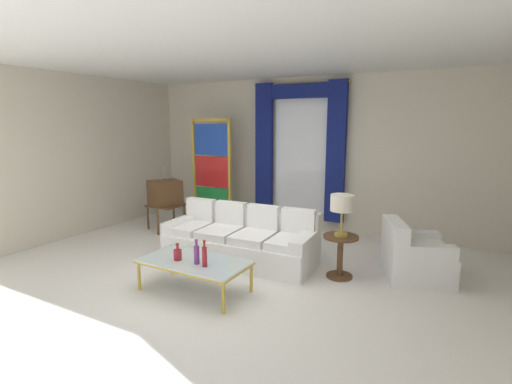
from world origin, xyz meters
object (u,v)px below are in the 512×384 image
(bottle_blue_decanter, at_px, (178,254))
(bottle_crystal_tall, at_px, (197,254))
(vintage_tv, at_px, (165,194))
(peacock_figurine, at_px, (213,218))
(bottle_amber_squat, at_px, (205,256))
(armchair_white, at_px, (412,258))
(stained_glass_divider, at_px, (212,174))
(round_side_table, at_px, (340,253))
(table_lamp_brass, at_px, (342,205))
(coffee_table, at_px, (194,263))
(couch_white_long, at_px, (242,240))

(bottle_blue_decanter, xyz_separation_m, bottle_crystal_tall, (0.29, 0.01, 0.05))
(vintage_tv, distance_m, peacock_figurine, 1.06)
(bottle_amber_squat, distance_m, vintage_tv, 3.25)
(armchair_white, height_order, stained_glass_divider, stained_glass_divider)
(bottle_amber_squat, height_order, round_side_table, bottle_amber_squat)
(stained_glass_divider, distance_m, table_lamp_brass, 3.59)
(armchair_white, bearing_deg, coffee_table, -143.30)
(bottle_blue_decanter, distance_m, table_lamp_brass, 2.25)
(coffee_table, height_order, bottle_blue_decanter, bottle_blue_decanter)
(armchair_white, relative_size, round_side_table, 1.77)
(bottle_blue_decanter, distance_m, vintage_tv, 2.93)
(coffee_table, height_order, armchair_white, armchair_white)
(round_side_table, bearing_deg, table_lamp_brass, 26.57)
(couch_white_long, height_order, vintage_tv, vintage_tv)
(vintage_tv, relative_size, peacock_figurine, 2.24)
(bottle_blue_decanter, xyz_separation_m, peacock_figurine, (-1.26, 2.55, -0.27))
(bottle_crystal_tall, height_order, peacock_figurine, bottle_crystal_tall)
(bottle_crystal_tall, xyz_separation_m, table_lamp_brass, (1.38, 1.40, 0.49))
(bottle_amber_squat, xyz_separation_m, armchair_white, (2.13, 1.86, -0.26))
(armchair_white, bearing_deg, bottle_crystal_tall, -140.85)
(round_side_table, bearing_deg, armchair_white, 26.76)
(bottle_amber_squat, height_order, vintage_tv, vintage_tv)
(couch_white_long, distance_m, coffee_table, 1.28)
(table_lamp_brass, bearing_deg, couch_white_long, -178.53)
(couch_white_long, distance_m, table_lamp_brass, 1.71)
(armchair_white, height_order, round_side_table, armchair_white)
(bottle_crystal_tall, relative_size, armchair_white, 0.30)
(bottle_crystal_tall, bearing_deg, armchair_white, 39.15)
(bottle_amber_squat, xyz_separation_m, stained_glass_divider, (-1.99, 2.98, 0.51))
(bottle_crystal_tall, height_order, stained_glass_divider, stained_glass_divider)
(armchair_white, distance_m, peacock_figurine, 3.88)
(armchair_white, xyz_separation_m, round_side_table, (-0.88, -0.44, 0.07))
(bottle_blue_decanter, height_order, peacock_figurine, bottle_blue_decanter)
(bottle_crystal_tall, relative_size, bottle_amber_squat, 0.96)
(round_side_table, bearing_deg, peacock_figurine, 158.64)
(bottle_crystal_tall, bearing_deg, bottle_amber_squat, -9.49)
(bottle_amber_squat, bearing_deg, round_side_table, 48.72)
(vintage_tv, bearing_deg, round_side_table, -10.16)
(vintage_tv, bearing_deg, armchair_white, -2.80)
(bottle_blue_decanter, distance_m, bottle_amber_squat, 0.43)
(couch_white_long, relative_size, bottle_amber_squat, 7.13)
(couch_white_long, relative_size, stained_glass_divider, 1.08)
(bottle_crystal_tall, relative_size, vintage_tv, 0.24)
(stained_glass_divider, xyz_separation_m, table_lamp_brass, (3.24, -1.56, -0.03))
(coffee_table, height_order, bottle_amber_squat, bottle_amber_squat)
(bottle_crystal_tall, xyz_separation_m, stained_glass_divider, (-1.86, 2.96, 0.52))
(bottle_crystal_tall, relative_size, peacock_figurine, 0.53)
(coffee_table, relative_size, stained_glass_divider, 0.62)
(armchair_white, xyz_separation_m, table_lamp_brass, (-0.88, -0.44, 0.74))
(bottle_crystal_tall, bearing_deg, coffee_table, 142.26)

